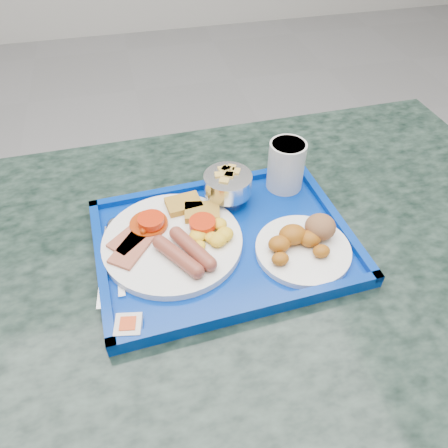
% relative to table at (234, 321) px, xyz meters
% --- Properties ---
extents(floor, '(6.00, 6.00, 0.00)m').
position_rel_table_xyz_m(floor, '(-0.07, 0.21, -0.58)').
color(floor, gray).
rests_on(floor, ground).
extents(table, '(1.26, 0.86, 0.78)m').
position_rel_table_xyz_m(table, '(0.00, 0.00, 0.00)').
color(table, slate).
rests_on(table, floor).
extents(tray, '(0.45, 0.34, 0.03)m').
position_rel_table_xyz_m(tray, '(-0.01, 0.03, 0.21)').
color(tray, '#032D99').
rests_on(tray, table).
extents(main_plate, '(0.24, 0.24, 0.04)m').
position_rel_table_xyz_m(main_plate, '(-0.10, 0.04, 0.23)').
color(main_plate, white).
rests_on(main_plate, tray).
extents(bread_plate, '(0.16, 0.16, 0.05)m').
position_rel_table_xyz_m(bread_plate, '(0.11, -0.02, 0.23)').
color(bread_plate, white).
rests_on(bread_plate, tray).
extents(fruit_bowl, '(0.09, 0.09, 0.06)m').
position_rel_table_xyz_m(fruit_bowl, '(0.02, 0.13, 0.26)').
color(fruit_bowl, silver).
rests_on(fruit_bowl, tray).
extents(juice_cup, '(0.07, 0.07, 0.10)m').
position_rel_table_xyz_m(juice_cup, '(0.14, 0.15, 0.27)').
color(juice_cup, silver).
rests_on(juice_cup, tray).
extents(spoon, '(0.03, 0.18, 0.01)m').
position_rel_table_xyz_m(spoon, '(-0.20, 0.08, 0.22)').
color(spoon, silver).
rests_on(spoon, tray).
extents(knife, '(0.03, 0.18, 0.00)m').
position_rel_table_xyz_m(knife, '(-0.22, 0.02, 0.22)').
color(knife, silver).
rests_on(knife, tray).
extents(jam_packet, '(0.04, 0.04, 0.02)m').
position_rel_table_xyz_m(jam_packet, '(-0.19, -0.11, 0.22)').
color(jam_packet, silver).
rests_on(jam_packet, tray).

